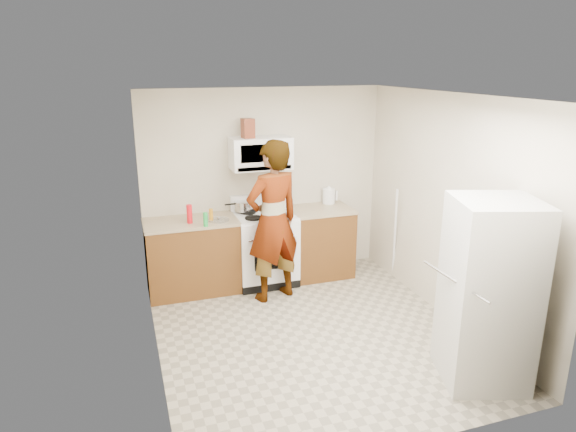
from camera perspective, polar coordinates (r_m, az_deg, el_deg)
name	(u,v)px	position (r m, az deg, el deg)	size (l,w,h in m)	color
floor	(312,333)	(5.67, 2.66, -12.89)	(3.60, 3.60, 0.00)	gray
back_wall	(265,184)	(6.81, -2.60, 3.56)	(3.20, 0.02, 2.50)	beige
right_wall	(448,209)	(5.91, 17.38, 0.74)	(0.02, 3.60, 2.50)	beige
cabinet_left	(192,257)	(6.56, -10.57, -4.55)	(1.12, 0.62, 0.90)	brown
counter_left	(190,222)	(6.41, -10.79, -0.65)	(1.14, 0.64, 0.04)	tan
cabinet_right	(320,243)	(6.97, 3.55, -2.99)	(0.80, 0.62, 0.90)	brown
counter_right	(320,210)	(6.83, 3.62, 0.70)	(0.82, 0.64, 0.04)	tan
gas_range	(265,247)	(6.72, -2.62, -3.44)	(0.76, 0.65, 1.13)	white
microwave	(261,153)	(6.52, -3.07, 7.00)	(0.76, 0.38, 0.40)	white
person	(273,222)	(6.10, -1.68, -0.62)	(0.72, 0.47, 1.96)	tan
fridge	(488,293)	(4.90, 21.34, -7.97)	(0.70, 0.70, 1.70)	silver
kettle	(329,196)	(7.06, 4.55, 2.23)	(0.17, 0.17, 0.20)	white
jug	(248,128)	(6.41, -4.49, 9.69)	(0.14, 0.14, 0.24)	maroon
saucepan	(243,206)	(6.66, -5.05, 1.10)	(0.22, 0.22, 0.12)	silver
tray	(282,212)	(6.56, -0.70, 0.39)	(0.25, 0.16, 0.05)	white
bottle_spray	(189,214)	(6.28, -10.89, 0.22)	(0.07, 0.07, 0.23)	red
bottle_hot_sauce	(211,215)	(6.35, -8.54, 0.15)	(0.05, 0.05, 0.15)	orange
bottle_green_cap	(206,219)	(6.12, -9.15, -0.38)	(0.05, 0.05, 0.17)	green
pot_lid	(219,220)	(6.35, -7.70, -0.44)	(0.26, 0.26, 0.01)	silver
broom	(395,234)	(6.88, 11.80, -1.93)	(0.03, 0.03, 1.28)	silver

